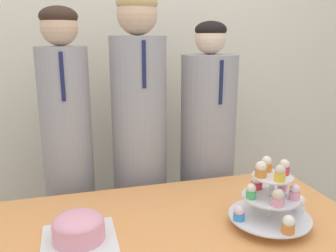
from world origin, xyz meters
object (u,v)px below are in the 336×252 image
object	(u,v)px
round_cake	(79,228)
student_0	(69,171)
student_1	(140,158)
student_2	(207,167)
cupcake_stand	(272,197)

from	to	relation	value
round_cake	student_0	world-z (taller)	student_0
student_1	student_2	world-z (taller)	student_1
student_0	student_1	world-z (taller)	student_1
student_0	student_2	world-z (taller)	student_0
cupcake_stand	student_1	xyz separation A→B (m)	(-0.35, 0.72, -0.06)
round_cake	student_2	world-z (taller)	student_2
student_0	student_2	distance (m)	0.76
round_cake	student_1	size ratio (longest dim) A/B	0.15
cupcake_stand	student_2	bearing A→B (deg)	87.40
cupcake_stand	student_2	world-z (taller)	student_2
round_cake	student_0	xyz separation A→B (m)	(-0.03, 0.63, -0.02)
round_cake	student_1	xyz separation A→B (m)	(0.34, 0.63, 0.01)
student_0	cupcake_stand	bearing A→B (deg)	-44.78
student_2	student_1	bearing A→B (deg)	180.00
cupcake_stand	student_1	bearing A→B (deg)	116.30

